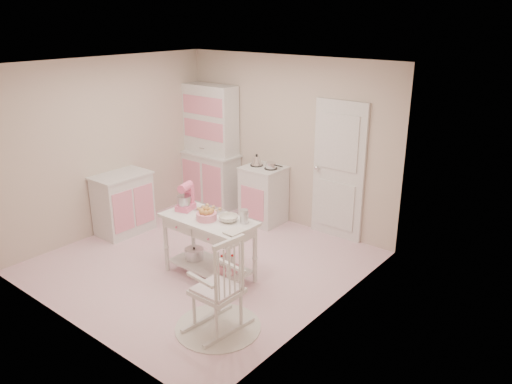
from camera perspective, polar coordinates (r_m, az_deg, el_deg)
room_shell at (r=6.24m, az=-6.66°, el=5.57°), size 3.84×3.84×2.62m
door at (r=7.30m, az=9.43°, el=2.39°), size 0.82×0.05×2.04m
hutch at (r=8.51m, az=-5.30°, el=5.20°), size 1.06×0.50×2.08m
stove at (r=7.88m, az=0.86°, el=-0.31°), size 0.62×0.57×0.92m
base_cabinet at (r=7.78m, az=-14.93°, el=-1.28°), size 0.54×0.84×0.92m
lace_rug at (r=5.53m, az=-4.36°, el=-15.12°), size 0.92×0.92×0.01m
rocking_chair at (r=5.24m, az=-4.52°, el=-10.23°), size 0.55×0.77×1.10m
work_table at (r=6.30m, az=-5.35°, el=-6.34°), size 1.20×0.60×0.80m
stand_mixer at (r=6.37m, az=-8.10°, el=-0.58°), size 0.27×0.32×0.34m
cookie_tray at (r=6.35m, az=-5.31°, el=-2.10°), size 0.34×0.24×0.02m
bread_basket at (r=6.08m, az=-5.67°, el=-2.78°), size 0.25×0.25×0.09m
mixing_bowl at (r=6.01m, az=-3.16°, el=-3.04°), size 0.23×0.23×0.07m
metal_pitcher at (r=5.94m, az=-1.36°, el=-2.80°), size 0.10×0.10×0.17m
recipe_book at (r=5.77m, az=-3.08°, el=-4.33°), size 0.18×0.24×0.02m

